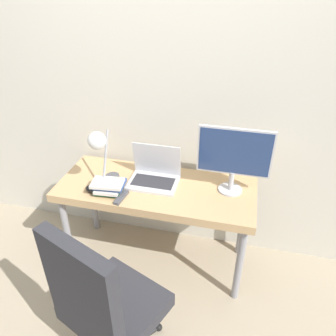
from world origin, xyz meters
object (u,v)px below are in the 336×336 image
(monitor, at_px, (234,156))
(office_chair, at_px, (103,303))
(game_controller, at_px, (95,189))
(desk_lamp, at_px, (99,145))
(book_stack, at_px, (108,186))
(laptop, at_px, (154,175))

(monitor, height_order, office_chair, monitor)
(game_controller, bearing_deg, office_chair, -63.91)
(game_controller, bearing_deg, desk_lamp, 38.46)
(monitor, height_order, book_stack, monitor)
(laptop, bearing_deg, desk_lamp, -150.56)
(office_chair, relative_size, book_stack, 4.74)
(office_chair, relative_size, game_controller, 7.85)
(laptop, distance_m, office_chair, 0.96)
(monitor, distance_m, office_chair, 1.18)
(monitor, relative_size, desk_lamp, 1.09)
(desk_lamp, distance_m, book_stack, 0.30)
(monitor, bearing_deg, laptop, -178.06)
(monitor, distance_m, game_controller, 0.97)
(desk_lamp, relative_size, game_controller, 3.27)
(monitor, relative_size, office_chair, 0.45)
(book_stack, relative_size, game_controller, 1.66)
(monitor, relative_size, book_stack, 2.15)
(laptop, height_order, game_controller, laptop)
(monitor, distance_m, book_stack, 0.87)
(book_stack, distance_m, game_controller, 0.10)
(office_chair, distance_m, game_controller, 0.83)
(game_controller, bearing_deg, laptop, 30.77)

